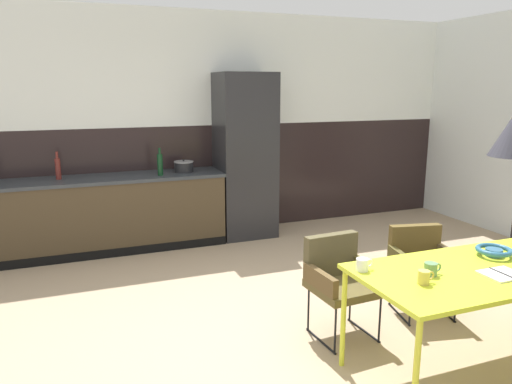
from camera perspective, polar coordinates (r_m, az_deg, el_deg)
The scene contains 16 objects.
ground_plane at distance 3.94m, azimuth 6.38°, elevation -16.88°, with size 9.71×9.71×0.00m, color tan.
back_wall_splashback_dark at distance 6.49m, azimuth -6.22°, elevation 1.53°, with size 7.47×0.12×1.42m, color black.
back_wall_panel_upper at distance 6.38m, azimuth -6.53°, elevation 14.17°, with size 7.47×0.12×1.42m, color white.
kitchen_counter at distance 5.99m, azimuth -21.59°, elevation -2.81°, with size 3.71×0.63×0.88m.
refrigerator_column at distance 6.23m, azimuth -1.28°, elevation 4.25°, with size 0.70×0.60×2.08m, color #232326.
dining_table at distance 3.68m, azimuth 26.56°, elevation -8.30°, with size 1.99×0.84×0.75m.
armchair_near_window at distance 4.43m, azimuth 18.74°, elevation -7.35°, with size 0.57×0.56×0.74m.
armchair_facing_counter at distance 3.87m, azimuth 9.72°, elevation -9.35°, with size 0.51×0.50×0.78m.
fruit_bowl at distance 3.83m, azimuth 26.14°, elevation -6.19°, with size 0.25×0.25×0.06m.
open_book at distance 3.49m, azimuth 26.90°, elevation -8.61°, with size 0.25×0.21×0.02m.
mug_wide_latte at distance 3.15m, azimuth 19.14°, elevation -9.42°, with size 0.11×0.07×0.08m.
mug_short_terracotta at distance 3.30m, azimuth 19.84°, elevation -8.49°, with size 0.12×0.08×0.08m.
mug_glass_clear at distance 3.26m, azimuth 12.40°, elevation -8.31°, with size 0.12×0.08×0.08m.
cooking_pot at distance 6.04m, azimuth -8.47°, elevation 2.97°, with size 0.24×0.24×0.16m.
bottle_wine_green at distance 5.92m, azimuth -22.21°, elevation 2.63°, with size 0.06×0.06×0.32m.
bottle_oil_tall at distance 5.83m, azimuth -11.19°, elevation 3.24°, with size 0.07×0.07×0.33m.
Camera 1 is at (-1.62, -3.04, 1.92)m, focal length 34.11 mm.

